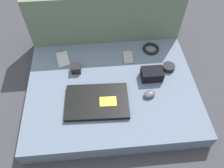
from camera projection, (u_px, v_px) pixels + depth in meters
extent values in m
plane|color=#38383D|center=(112.00, 96.00, 1.34)|extent=(8.00, 8.00, 0.00)
cube|color=slate|center=(112.00, 91.00, 1.30)|extent=(0.97, 0.74, 0.10)
cube|color=#60755B|center=(106.00, 19.00, 1.45)|extent=(0.97, 0.20, 0.43)
cube|color=black|center=(97.00, 101.00, 1.18)|extent=(0.35, 0.24, 0.02)
cube|color=yellow|center=(108.00, 101.00, 1.16)|extent=(0.09, 0.06, 0.00)
ellipsoid|color=#4C4C51|center=(149.00, 94.00, 1.20)|extent=(0.08, 0.07, 0.03)
cylinder|color=black|center=(168.00, 68.00, 1.33)|extent=(0.08, 0.08, 0.02)
cylinder|color=#232328|center=(169.00, 66.00, 1.32)|extent=(0.07, 0.07, 0.01)
cube|color=#99999E|center=(128.00, 57.00, 1.39)|extent=(0.06, 0.10, 0.01)
cube|color=#B7B7BC|center=(63.00, 59.00, 1.38)|extent=(0.10, 0.14, 0.01)
cube|color=black|center=(152.00, 74.00, 1.27)|extent=(0.12, 0.09, 0.06)
cube|color=black|center=(76.00, 68.00, 1.31)|extent=(0.06, 0.06, 0.04)
torus|color=black|center=(151.00, 49.00, 1.43)|extent=(0.11, 0.11, 0.02)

